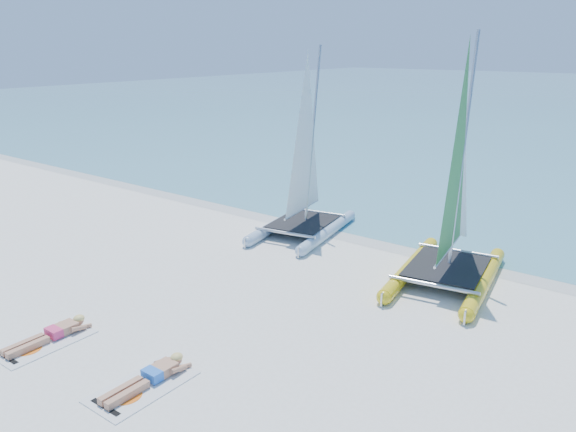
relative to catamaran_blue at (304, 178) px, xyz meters
The scene contains 8 objects.
ground 5.81m from the catamaran_blue, 59.72° to the right, with size 140.00×140.00×0.00m, color white.
wet_sand_strip 3.38m from the catamaran_blue, 14.36° to the left, with size 140.00×1.40×0.01m, color silver.
catamaran_blue is the anchor object (origin of this frame).
catamaran_yellow 5.07m from the catamaran_blue, ahead, with size 2.87×5.05×6.28m.
towel_a 8.97m from the catamaran_blue, 90.61° to the right, with size 1.00×1.85×0.02m, color white.
sunbather_a 8.76m from the catamaran_blue, 90.62° to the right, with size 0.37×1.73×0.26m.
towel_b 9.17m from the catamaran_blue, 72.53° to the right, with size 1.00×1.85×0.02m, color white.
sunbather_b 8.97m from the catamaran_blue, 72.15° to the right, with size 0.37×1.73×0.26m.
Camera 1 is at (7.07, -9.00, 5.72)m, focal length 35.00 mm.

